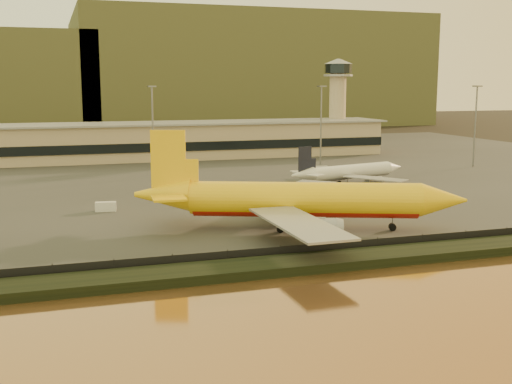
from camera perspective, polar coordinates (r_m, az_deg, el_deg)
ground at (r=108.98m, az=2.79°, el=-4.23°), size 900.00×900.00×0.00m
embankment at (r=93.61m, az=6.48°, el=-6.15°), size 320.00×7.00×1.40m
tarmac at (r=199.27m, az=-6.87°, el=2.03°), size 320.00×220.00×0.20m
perimeter_fence at (r=96.98m, az=5.51°, el=-5.21°), size 300.00×0.05×2.20m
terminal_building at (r=226.58m, az=-12.01°, el=4.35°), size 202.00×25.00×12.60m
control_tower at (r=253.90m, az=7.27°, el=8.50°), size 11.20×11.20×35.50m
apron_light_masts at (r=182.02m, az=-1.08°, el=6.32°), size 152.20×12.20×25.40m
distant_hills at (r=439.36m, az=-15.91°, el=9.89°), size 470.00×160.00×70.00m
dhl_cargo_jet at (r=114.61m, az=3.82°, el=-0.74°), size 57.29×54.29×17.75m
white_narrowbody_jet at (r=168.96m, az=8.30°, el=1.76°), size 36.36×34.79×10.56m
gse_vehicle_yellow at (r=145.43m, az=7.16°, el=-0.39°), size 3.79×1.98×1.64m
gse_vehicle_white at (r=135.26m, az=-13.21°, el=-1.27°), size 4.40×2.41×1.89m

